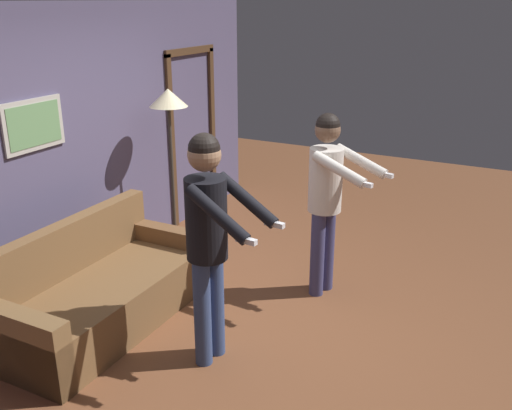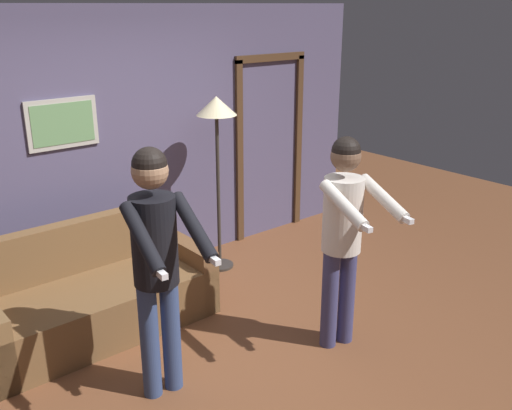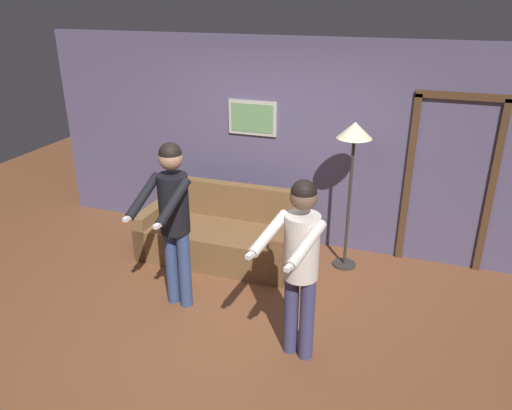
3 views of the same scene
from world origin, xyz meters
The scene contains 6 objects.
ground_plane centered at (0.00, 0.00, 0.00)m, with size 12.00×12.00×0.00m, color brown.
back_wall_assembly centered at (0.03, 1.95, 1.30)m, with size 6.40×0.10×2.60m.
couch centered at (-0.53, 1.18, 0.28)m, with size 1.90×0.86×0.87m.
torchiere_lamp centered at (0.98, 1.47, 1.53)m, with size 0.39×0.39×1.77m.
person_standing_left centered at (-0.53, 0.08, 1.08)m, with size 0.48×0.70×1.77m.
person_standing_right centered at (0.86, -0.29, 1.03)m, with size 0.54×0.74×1.70m.
Camera 3 is at (1.73, -3.88, 3.07)m, focal length 35.00 mm.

